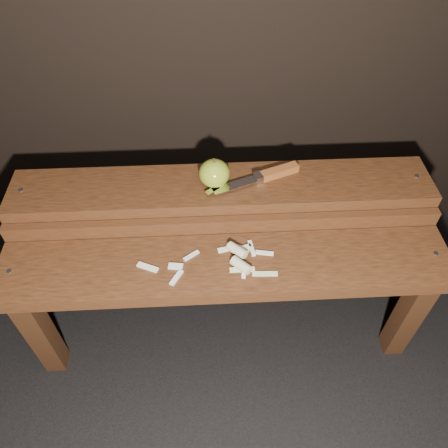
{
  "coord_description": "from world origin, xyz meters",
  "views": [
    {
      "loc": [
        -0.04,
        -0.74,
        1.33
      ],
      "look_at": [
        0.0,
        0.06,
        0.45
      ],
      "focal_mm": 35.0,
      "sensor_mm": 36.0,
      "label": 1
    }
  ],
  "objects_px": {
    "apple": "(214,173)",
    "knife": "(268,175)",
    "bench_rear_tier": "(222,206)",
    "bench_front_tier": "(226,281)"
  },
  "relations": [
    {
      "from": "apple",
      "to": "knife",
      "type": "distance_m",
      "value": 0.16
    },
    {
      "from": "apple",
      "to": "knife",
      "type": "bearing_deg",
      "value": 5.74
    },
    {
      "from": "bench_rear_tier",
      "to": "apple",
      "type": "distance_m",
      "value": 0.13
    },
    {
      "from": "knife",
      "to": "apple",
      "type": "bearing_deg",
      "value": -174.26
    },
    {
      "from": "bench_front_tier",
      "to": "knife",
      "type": "bearing_deg",
      "value": 61.92
    },
    {
      "from": "bench_front_tier",
      "to": "bench_rear_tier",
      "type": "bearing_deg",
      "value": 90.0
    },
    {
      "from": "bench_rear_tier",
      "to": "knife",
      "type": "height_order",
      "value": "knife"
    },
    {
      "from": "bench_front_tier",
      "to": "knife",
      "type": "distance_m",
      "value": 0.32
    },
    {
      "from": "bench_rear_tier",
      "to": "apple",
      "type": "height_order",
      "value": "apple"
    },
    {
      "from": "apple",
      "to": "knife",
      "type": "xyz_separation_m",
      "value": [
        0.15,
        0.02,
        -0.03
      ]
    }
  ]
}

